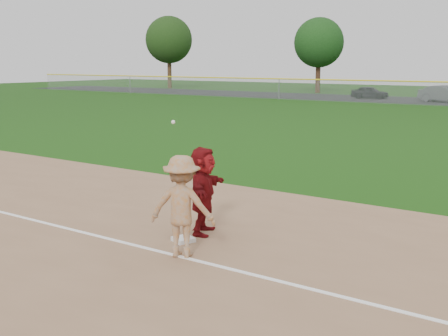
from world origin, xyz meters
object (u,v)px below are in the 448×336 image
Objects in this scene: first_base at (183,239)px; car_left at (370,92)px; base_runner at (203,190)px; car_mid at (445,94)px.

first_base is 0.11× the size of car_left.
car_left is (-13.08, 45.44, -0.33)m from base_runner.
first_base is at bearing -166.47° from car_left.
car_left is at bearing -5.91° from base_runner.
first_base is at bearing 158.30° from base_runner.
car_mid reaches higher than first_base.
car_mid reaches higher than car_left.
car_mid is at bearing 97.19° from first_base.
base_runner is at bearing -166.25° from car_left.
car_mid is (-5.68, 45.02, 0.70)m from first_base.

